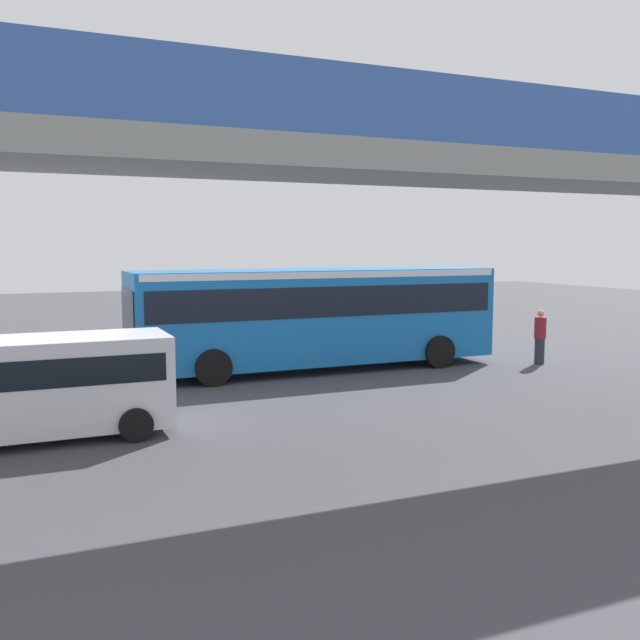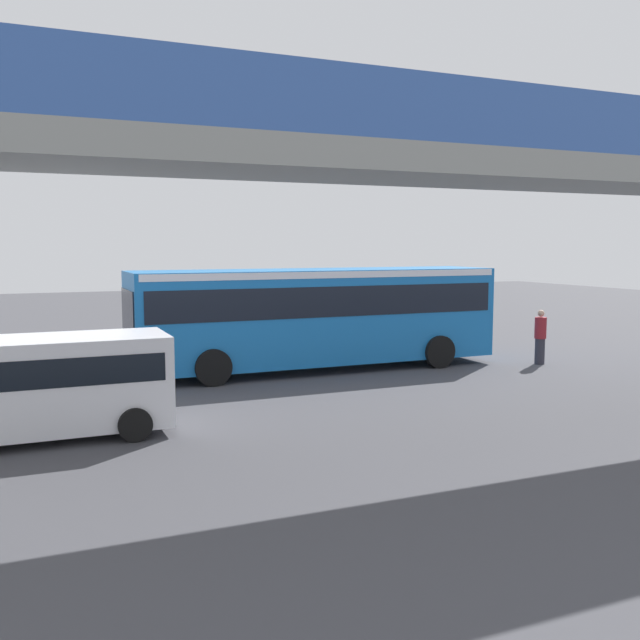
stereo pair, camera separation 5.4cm
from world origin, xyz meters
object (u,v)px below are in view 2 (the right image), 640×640
(city_bus, at_px, (317,310))
(traffic_sign, at_px, (258,299))
(parked_van, at_px, (46,380))
(pedestrian, at_px, (540,337))

(city_bus, xyz_separation_m, traffic_sign, (0.41, -4.72, 0.01))
(parked_van, relative_size, traffic_sign, 1.71)
(traffic_sign, bearing_deg, city_bus, 94.98)
(pedestrian, bearing_deg, parked_van, 11.49)
(pedestrian, distance_m, traffic_sign, 10.14)
(parked_van, distance_m, pedestrian, 15.51)
(pedestrian, bearing_deg, city_bus, -15.58)
(city_bus, height_order, pedestrian, city_bus)
(parked_van, height_order, traffic_sign, traffic_sign)
(city_bus, bearing_deg, pedestrian, 164.42)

